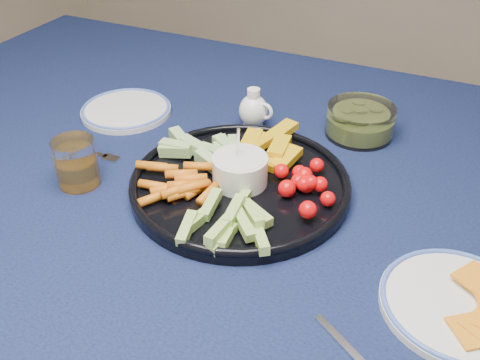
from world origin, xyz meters
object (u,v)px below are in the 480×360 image
at_px(creamer_pitcher, 254,110).
at_px(cheese_plate, 459,303).
at_px(crudite_platter, 239,179).
at_px(side_plate_extra, 126,110).
at_px(dining_table, 233,199).
at_px(pickle_bowl, 360,122).
at_px(juice_tumbler, 77,165).

relative_size(creamer_pitcher, cheese_plate, 0.40).
height_order(crudite_platter, cheese_plate, crudite_platter).
bearing_deg(cheese_plate, creamer_pitcher, 142.68).
relative_size(cheese_plate, side_plate_extra, 1.07).
height_order(dining_table, cheese_plate, cheese_plate).
height_order(crudite_platter, pickle_bowl, crudite_platter).
bearing_deg(pickle_bowl, dining_table, -133.67).
bearing_deg(dining_table, crudite_platter, -57.66).
bearing_deg(side_plate_extra, pickle_bowl, 14.21).
height_order(cheese_plate, side_plate_extra, cheese_plate).
xyz_separation_m(dining_table, cheese_plate, (0.41, -0.19, 0.10)).
distance_m(dining_table, juice_tumbler, 0.30).
bearing_deg(pickle_bowl, creamer_pitcher, -165.01).
xyz_separation_m(creamer_pitcher, side_plate_extra, (-0.26, -0.06, -0.03)).
xyz_separation_m(crudite_platter, juice_tumbler, (-0.26, -0.10, 0.02)).
distance_m(creamer_pitcher, juice_tumbler, 0.36).
bearing_deg(cheese_plate, dining_table, 155.08).
height_order(dining_table, creamer_pitcher, creamer_pitcher).
xyz_separation_m(cheese_plate, juice_tumbler, (-0.62, 0.02, 0.03)).
xyz_separation_m(creamer_pitcher, juice_tumbler, (-0.19, -0.31, 0.00)).
distance_m(cheese_plate, side_plate_extra, 0.75).
relative_size(pickle_bowl, juice_tumbler, 1.57).
xyz_separation_m(dining_table, pickle_bowl, (0.18, 0.19, 0.12)).
bearing_deg(cheese_plate, pickle_bowl, 120.97).
height_order(creamer_pitcher, cheese_plate, creamer_pitcher).
bearing_deg(cheese_plate, juice_tumbler, 178.17).
bearing_deg(pickle_bowl, crudite_platter, -117.01).
relative_size(dining_table, juice_tumbler, 19.88).
bearing_deg(crudite_platter, cheese_plate, -17.78).
bearing_deg(creamer_pitcher, pickle_bowl, 14.99).
distance_m(dining_table, cheese_plate, 0.47).
height_order(dining_table, side_plate_extra, side_plate_extra).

